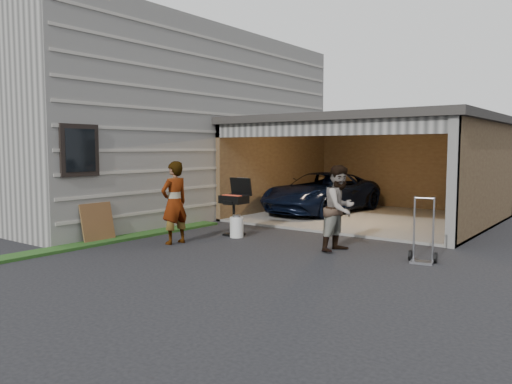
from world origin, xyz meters
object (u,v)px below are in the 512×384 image
at_px(bbq_grill, 235,202).
at_px(plywood_panel, 98,223).
at_px(hand_truck, 423,250).
at_px(man, 340,208).
at_px(woman, 174,203).
at_px(propane_tank, 237,227).
at_px(minivan, 322,194).

bearing_deg(bbq_grill, plywood_panel, -125.80).
bearing_deg(hand_truck, plywood_panel, -170.37).
bearing_deg(man, hand_truck, -83.45).
height_order(woman, propane_tank, woman).
bearing_deg(woman, bbq_grill, 174.09).
distance_m(bbq_grill, plywood_panel, 3.10).
relative_size(man, propane_tank, 3.65).
distance_m(woman, bbq_grill, 1.63).
bearing_deg(woman, plywood_panel, -51.04).
bearing_deg(man, minivan, 40.79).
height_order(minivan, man, man).
relative_size(bbq_grill, plywood_panel, 1.55).
relative_size(propane_tank, hand_truck, 0.40).
distance_m(bbq_grill, propane_tank, 0.63).
bearing_deg(minivan, propane_tank, -81.57).
height_order(man, hand_truck, man).
height_order(minivan, plywood_panel, minivan).
xyz_separation_m(minivan, woman, (-0.09, -6.13, 0.27)).
bearing_deg(hand_truck, woman, -174.33).
bearing_deg(propane_tank, plywood_panel, -131.13).
bearing_deg(hand_truck, bbq_grill, 167.21).
height_order(woman, hand_truck, woman).
bearing_deg(minivan, woman, -88.18).
bearing_deg(plywood_panel, bbq_grill, 54.20).
distance_m(minivan, hand_truck, 6.69).
bearing_deg(minivan, bbq_grill, -83.99).
xyz_separation_m(bbq_grill, propane_tank, (0.21, -0.19, -0.56)).
xyz_separation_m(minivan, hand_truck, (4.75, -4.70, -0.39)).
relative_size(bbq_grill, propane_tank, 2.87).
distance_m(woman, plywood_panel, 1.77).
relative_size(man, bbq_grill, 1.27).
distance_m(woman, man, 3.49).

